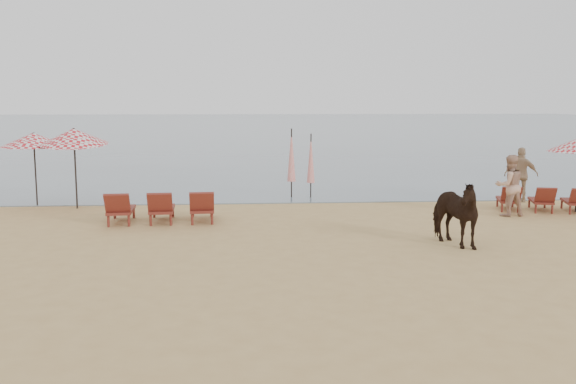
{
  "coord_description": "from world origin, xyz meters",
  "views": [
    {
      "loc": [
        -1.18,
        -10.75,
        3.35
      ],
      "look_at": [
        0.0,
        5.0,
        1.1
      ],
      "focal_mm": 40.0,
      "sensor_mm": 36.0,
      "label": 1
    }
  ],
  "objects_px": {
    "lounger_cluster_left": "(161,207)",
    "beachgoer_right_b": "(521,175)",
    "lounger_cluster_right": "(559,200)",
    "cow": "(452,212)",
    "umbrella_closed_right": "(311,159)",
    "beachgoer_right_a": "(509,186)",
    "umbrella_open_left_b": "(74,136)",
    "umbrella_open_left_a": "(34,140)",
    "umbrella_closed_left": "(291,156)"
  },
  "relations": [
    {
      "from": "lounger_cluster_right",
      "to": "cow",
      "type": "bearing_deg",
      "value": -123.63
    },
    {
      "from": "lounger_cluster_left",
      "to": "umbrella_closed_left",
      "type": "xyz_separation_m",
      "value": [
        3.94,
        4.31,
        1.04
      ]
    },
    {
      "from": "beachgoer_right_a",
      "to": "umbrella_open_left_a",
      "type": "bearing_deg",
      "value": -19.6
    },
    {
      "from": "beachgoer_right_a",
      "to": "beachgoer_right_b",
      "type": "height_order",
      "value": "beachgoer_right_b"
    },
    {
      "from": "umbrella_open_left_a",
      "to": "lounger_cluster_right",
      "type": "bearing_deg",
      "value": -18.12
    },
    {
      "from": "umbrella_closed_right",
      "to": "cow",
      "type": "distance_m",
      "value": 7.93
    },
    {
      "from": "umbrella_open_left_b",
      "to": "cow",
      "type": "distance_m",
      "value": 11.73
    },
    {
      "from": "beachgoer_right_a",
      "to": "lounger_cluster_left",
      "type": "bearing_deg",
      "value": -6.25
    },
    {
      "from": "umbrella_open_left_b",
      "to": "lounger_cluster_right",
      "type": "bearing_deg",
      "value": -0.17
    },
    {
      "from": "lounger_cluster_left",
      "to": "umbrella_open_left_b",
      "type": "xyz_separation_m",
      "value": [
        -2.94,
        2.64,
        1.82
      ]
    },
    {
      "from": "beachgoer_right_a",
      "to": "beachgoer_right_b",
      "type": "xyz_separation_m",
      "value": [
        1.5,
        2.55,
        0.01
      ]
    },
    {
      "from": "umbrella_open_left_a",
      "to": "umbrella_closed_right",
      "type": "relative_size",
      "value": 1.06
    },
    {
      "from": "umbrella_closed_right",
      "to": "beachgoer_right_b",
      "type": "distance_m",
      "value": 7.04
    },
    {
      "from": "lounger_cluster_left",
      "to": "umbrella_closed_right",
      "type": "relative_size",
      "value": 1.33
    },
    {
      "from": "lounger_cluster_right",
      "to": "lounger_cluster_left",
      "type": "bearing_deg",
      "value": -160.75
    },
    {
      "from": "umbrella_open_left_a",
      "to": "umbrella_open_left_b",
      "type": "relative_size",
      "value": 0.9
    },
    {
      "from": "umbrella_closed_left",
      "to": "lounger_cluster_right",
      "type": "bearing_deg",
      "value": -23.74
    },
    {
      "from": "umbrella_open_left_b",
      "to": "beachgoer_right_b",
      "type": "bearing_deg",
      "value": 7.8
    },
    {
      "from": "umbrella_open_left_a",
      "to": "umbrella_open_left_b",
      "type": "xyz_separation_m",
      "value": [
        1.4,
        -0.58,
        0.14
      ]
    },
    {
      "from": "lounger_cluster_left",
      "to": "beachgoer_right_b",
      "type": "distance_m",
      "value": 11.88
    },
    {
      "from": "umbrella_open_left_b",
      "to": "beachgoer_right_a",
      "type": "relative_size",
      "value": 1.45
    },
    {
      "from": "lounger_cluster_right",
      "to": "umbrella_open_left_a",
      "type": "xyz_separation_m",
      "value": [
        -16.13,
        2.37,
        1.74
      ]
    },
    {
      "from": "lounger_cluster_right",
      "to": "umbrella_open_left_b",
      "type": "distance_m",
      "value": 14.96
    },
    {
      "from": "umbrella_closed_right",
      "to": "beachgoer_right_b",
      "type": "height_order",
      "value": "umbrella_closed_right"
    },
    {
      "from": "cow",
      "to": "beachgoer_right_b",
      "type": "bearing_deg",
      "value": 35.56
    },
    {
      "from": "umbrella_closed_left",
      "to": "beachgoer_right_b",
      "type": "relative_size",
      "value": 1.32
    },
    {
      "from": "cow",
      "to": "beachgoer_right_a",
      "type": "height_order",
      "value": "beachgoer_right_a"
    },
    {
      "from": "beachgoer_right_a",
      "to": "beachgoer_right_b",
      "type": "distance_m",
      "value": 2.96
    },
    {
      "from": "umbrella_closed_left",
      "to": "beachgoer_right_b",
      "type": "bearing_deg",
      "value": -10.5
    },
    {
      "from": "umbrella_closed_left",
      "to": "umbrella_closed_right",
      "type": "xyz_separation_m",
      "value": [
        0.66,
        -0.08,
        -0.11
      ]
    },
    {
      "from": "umbrella_open_left_a",
      "to": "beachgoer_right_a",
      "type": "height_order",
      "value": "umbrella_open_left_a"
    },
    {
      "from": "umbrella_open_left_a",
      "to": "beachgoer_right_b",
      "type": "distance_m",
      "value": 15.89
    },
    {
      "from": "lounger_cluster_right",
      "to": "umbrella_closed_left",
      "type": "relative_size",
      "value": 1.55
    },
    {
      "from": "cow",
      "to": "beachgoer_right_b",
      "type": "xyz_separation_m",
      "value": [
        4.42,
        6.19,
        0.13
      ]
    },
    {
      "from": "umbrella_closed_right",
      "to": "umbrella_closed_left",
      "type": "bearing_deg",
      "value": 172.79
    },
    {
      "from": "beachgoer_right_b",
      "to": "umbrella_closed_left",
      "type": "bearing_deg",
      "value": 11.17
    },
    {
      "from": "umbrella_open_left_b",
      "to": "umbrella_closed_left",
      "type": "relative_size",
      "value": 1.08
    },
    {
      "from": "lounger_cluster_right",
      "to": "umbrella_open_left_a",
      "type": "relative_size",
      "value": 1.59
    },
    {
      "from": "umbrella_open_left_a",
      "to": "umbrella_closed_right",
      "type": "height_order",
      "value": "umbrella_open_left_a"
    },
    {
      "from": "umbrella_open_left_a",
      "to": "beachgoer_right_a",
      "type": "xyz_separation_m",
      "value": [
        14.35,
        -2.86,
        -1.22
      ]
    },
    {
      "from": "umbrella_open_left_b",
      "to": "beachgoer_right_b",
      "type": "height_order",
      "value": "umbrella_open_left_b"
    },
    {
      "from": "lounger_cluster_right",
      "to": "umbrella_closed_left",
      "type": "bearing_deg",
      "value": 171.35
    },
    {
      "from": "umbrella_closed_right",
      "to": "cow",
      "type": "xyz_separation_m",
      "value": [
        2.47,
        -7.51,
        -0.59
      ]
    },
    {
      "from": "umbrella_open_left_b",
      "to": "umbrella_closed_right",
      "type": "bearing_deg",
      "value": 18.6
    },
    {
      "from": "umbrella_open_left_b",
      "to": "beachgoer_right_b",
      "type": "distance_m",
      "value": 14.51
    },
    {
      "from": "umbrella_closed_left",
      "to": "cow",
      "type": "height_order",
      "value": "umbrella_closed_left"
    },
    {
      "from": "cow",
      "to": "beachgoer_right_b",
      "type": "relative_size",
      "value": 1.02
    },
    {
      "from": "umbrella_open_left_b",
      "to": "umbrella_closed_right",
      "type": "distance_m",
      "value": 7.76
    },
    {
      "from": "beachgoer_right_a",
      "to": "beachgoer_right_b",
      "type": "bearing_deg",
      "value": -128.74
    },
    {
      "from": "lounger_cluster_right",
      "to": "beachgoer_right_b",
      "type": "distance_m",
      "value": 2.14
    }
  ]
}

